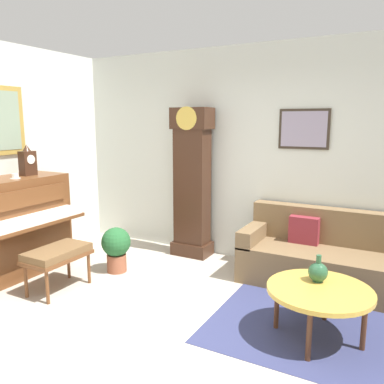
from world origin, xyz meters
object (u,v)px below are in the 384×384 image
at_px(grandfather_clock, 192,187).
at_px(green_jug, 318,272).
at_px(piano, 9,227).
at_px(mantel_clock, 28,162).
at_px(couch, 327,258).
at_px(piano_bench, 57,255).
at_px(teacup, 15,177).
at_px(potted_plant, 116,246).
at_px(coffee_table, 320,292).

distance_m(grandfather_clock, green_jug, 2.33).
distance_m(piano, green_jug, 3.52).
bearing_deg(green_jug, mantel_clock, -177.94).
bearing_deg(couch, piano_bench, -148.59).
bearing_deg(grandfather_clock, piano_bench, -112.94).
relative_size(piano, couch, 0.76).
height_order(piano, couch, piano).
xyz_separation_m(couch, teacup, (-3.30, -1.47, 0.89)).
bearing_deg(mantel_clock, potted_plant, 19.55).
bearing_deg(piano_bench, coffee_table, 7.35).
bearing_deg(coffee_table, grandfather_clock, 144.90).
bearing_deg(piano, grandfather_clock, 47.54).
bearing_deg(couch, piano, -155.63).
height_order(mantel_clock, green_jug, mantel_clock).
height_order(piano_bench, grandfather_clock, grandfather_clock).
bearing_deg(potted_plant, teacup, -146.03).
bearing_deg(coffee_table, piano_bench, -172.65).
bearing_deg(piano_bench, teacup, 172.14).
distance_m(piano, potted_plant, 1.28).
relative_size(piano, potted_plant, 2.57).
bearing_deg(couch, grandfather_clock, 174.88).
bearing_deg(mantel_clock, grandfather_clock, 41.36).
distance_m(grandfather_clock, teacup, 2.21).
relative_size(piano, green_jug, 6.00).
bearing_deg(teacup, grandfather_clock, 48.23).
height_order(mantel_clock, teacup, mantel_clock).
distance_m(couch, mantel_clock, 3.75).
distance_m(piano, grandfather_clock, 2.34).
bearing_deg(grandfather_clock, coffee_table, -35.10).
bearing_deg(grandfather_clock, teacup, -131.77).
bearing_deg(potted_plant, coffee_table, -8.72).
bearing_deg(coffee_table, couch, 96.29).
relative_size(piano, grandfather_clock, 0.71).
height_order(piano, mantel_clock, mantel_clock).
relative_size(teacup, green_jug, 0.48).
bearing_deg(potted_plant, piano, -145.95).
relative_size(teacup, potted_plant, 0.21).
xyz_separation_m(teacup, green_jug, (3.39, 0.39, -0.66)).
xyz_separation_m(couch, green_jug, (0.09, -1.08, 0.23)).
xyz_separation_m(piano_bench, green_jug, (2.66, 0.49, 0.14)).
relative_size(grandfather_clock, coffee_table, 2.31).
xyz_separation_m(piano, piano_bench, (0.82, -0.03, -0.19)).
xyz_separation_m(coffee_table, mantel_clock, (-3.53, 0.02, 0.93)).
bearing_deg(potted_plant, mantel_clock, -160.45).
xyz_separation_m(piano_bench, potted_plant, (0.21, 0.73, -0.08)).
xyz_separation_m(piano_bench, couch, (2.57, 1.57, -0.09)).
bearing_deg(grandfather_clock, green_jug, -32.89).
bearing_deg(piano, teacup, 34.74).
xyz_separation_m(piano, coffee_table, (3.53, 0.32, -0.17)).
xyz_separation_m(couch, mantel_clock, (-3.40, -1.21, 1.04)).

